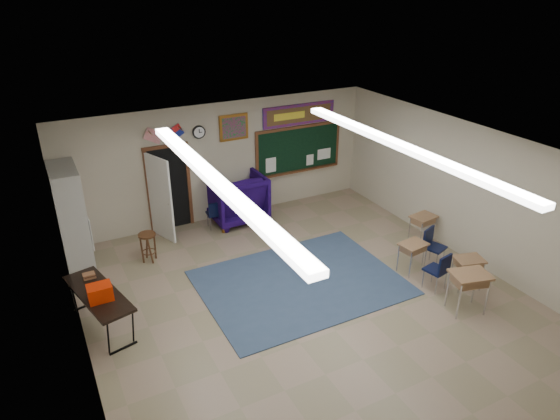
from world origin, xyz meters
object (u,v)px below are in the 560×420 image
student_desk_front_left (412,256)px  student_desk_front_right (422,228)px  wingback_armchair (236,197)px  folding_table (101,308)px  wooden_stool (148,247)px

student_desk_front_left → student_desk_front_right: 1.39m
wingback_armchair → student_desk_front_right: bearing=136.2°
folding_table → wooden_stool: size_ratio=2.83×
wingback_armchair → folding_table: bearing=36.5°
student_desk_front_left → folding_table: folding_table is taller
folding_table → wingback_armchair: bearing=23.7°
student_desk_front_right → wooden_stool: size_ratio=1.03×
wingback_armchair → student_desk_front_right: size_ratio=1.99×
student_desk_front_left → student_desk_front_right: student_desk_front_right is taller
student_desk_front_left → student_desk_front_right: size_ratio=0.98×
student_desk_front_left → wingback_armchair: bearing=111.7°
student_desk_front_left → folding_table: 6.26m
wingback_armchair → folding_table: (-3.84, -2.94, -0.22)m
wingback_armchair → student_desk_front_left: wingback_armchair is taller
student_desk_front_right → wooden_stool: bearing=151.8°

